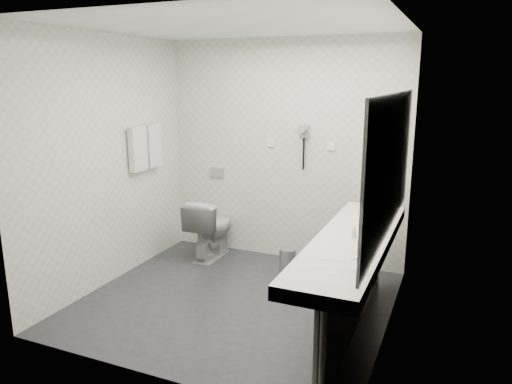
% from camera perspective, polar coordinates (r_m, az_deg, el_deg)
% --- Properties ---
extents(floor, '(2.80, 2.80, 0.00)m').
position_cam_1_polar(floor, '(4.71, -2.45, -12.74)').
color(floor, '#26272B').
rests_on(floor, ground).
extents(ceiling, '(2.80, 2.80, 0.00)m').
position_cam_1_polar(ceiling, '(4.25, -2.81, 19.10)').
color(ceiling, white).
rests_on(ceiling, wall_back).
extents(wall_back, '(2.80, 0.00, 2.80)m').
position_cam_1_polar(wall_back, '(5.49, 3.30, 4.73)').
color(wall_back, silver).
rests_on(wall_back, floor).
extents(wall_front, '(2.80, 0.00, 2.80)m').
position_cam_1_polar(wall_front, '(3.22, -12.71, -1.78)').
color(wall_front, silver).
rests_on(wall_front, floor).
extents(wall_left, '(0.00, 2.60, 2.60)m').
position_cam_1_polar(wall_left, '(5.07, -17.04, 3.43)').
color(wall_left, silver).
rests_on(wall_left, floor).
extents(wall_right, '(0.00, 2.60, 2.60)m').
position_cam_1_polar(wall_right, '(3.92, 16.13, 0.71)').
color(wall_right, silver).
rests_on(wall_right, floor).
extents(vanity_counter, '(0.55, 2.20, 0.10)m').
position_cam_1_polar(vanity_counter, '(3.90, 11.29, -5.99)').
color(vanity_counter, white).
rests_on(vanity_counter, floor).
extents(vanity_panel, '(0.03, 2.15, 0.75)m').
position_cam_1_polar(vanity_panel, '(4.05, 11.37, -11.71)').
color(vanity_panel, gray).
rests_on(vanity_panel, floor).
extents(vanity_post_near, '(0.06, 0.06, 0.75)m').
position_cam_1_polar(vanity_post_near, '(3.15, 7.72, -19.39)').
color(vanity_post_near, silver).
rests_on(vanity_post_near, floor).
extents(vanity_post_far, '(0.06, 0.06, 0.75)m').
position_cam_1_polar(vanity_post_far, '(4.99, 14.23, -6.94)').
color(vanity_post_far, silver).
rests_on(vanity_post_far, floor).
extents(mirror, '(0.02, 2.20, 1.05)m').
position_cam_1_polar(mirror, '(3.69, 15.70, 3.14)').
color(mirror, '#B2BCC6').
rests_on(mirror, wall_right).
extents(basin_near, '(0.40, 0.31, 0.05)m').
position_cam_1_polar(basin_near, '(3.29, 8.90, -8.93)').
color(basin_near, white).
rests_on(basin_near, vanity_counter).
extents(basin_far, '(0.40, 0.31, 0.05)m').
position_cam_1_polar(basin_far, '(4.49, 13.06, -2.99)').
color(basin_far, white).
rests_on(basin_far, vanity_counter).
extents(faucet_near, '(0.04, 0.04, 0.15)m').
position_cam_1_polar(faucet_near, '(3.22, 12.35, -7.87)').
color(faucet_near, silver).
rests_on(faucet_near, vanity_counter).
extents(faucet_far, '(0.04, 0.04, 0.15)m').
position_cam_1_polar(faucet_far, '(4.44, 15.59, -2.12)').
color(faucet_far, silver).
rests_on(faucet_far, vanity_counter).
extents(soap_bottle_a, '(0.06, 0.06, 0.10)m').
position_cam_1_polar(soap_bottle_a, '(3.91, 13.31, -4.49)').
color(soap_bottle_a, beige).
rests_on(soap_bottle_a, vanity_counter).
extents(soap_bottle_b, '(0.09, 0.09, 0.10)m').
position_cam_1_polar(soap_bottle_b, '(4.05, 12.76, -3.82)').
color(soap_bottle_b, beige).
rests_on(soap_bottle_b, vanity_counter).
extents(soap_bottle_c, '(0.04, 0.04, 0.10)m').
position_cam_1_polar(soap_bottle_c, '(3.86, 11.52, -4.59)').
color(soap_bottle_c, beige).
rests_on(soap_bottle_c, vanity_counter).
extents(glass_left, '(0.08, 0.08, 0.12)m').
position_cam_1_polar(glass_left, '(4.14, 14.51, -3.42)').
color(glass_left, silver).
rests_on(glass_left, vanity_counter).
extents(glass_right, '(0.07, 0.07, 0.10)m').
position_cam_1_polar(glass_right, '(4.12, 14.37, -3.61)').
color(glass_right, silver).
rests_on(glass_right, vanity_counter).
extents(toilet, '(0.40, 0.71, 0.71)m').
position_cam_1_polar(toilet, '(5.69, -5.37, -4.25)').
color(toilet, white).
rests_on(toilet, floor).
extents(flush_plate, '(0.18, 0.02, 0.12)m').
position_cam_1_polar(flush_plate, '(5.87, -4.62, 2.30)').
color(flush_plate, '#B2B5BA').
rests_on(flush_plate, wall_back).
extents(pedal_bin, '(0.20, 0.20, 0.26)m').
position_cam_1_polar(pedal_bin, '(5.31, 3.76, -8.17)').
color(pedal_bin, '#B2B5BA').
rests_on(pedal_bin, floor).
extents(bin_lid, '(0.18, 0.18, 0.02)m').
position_cam_1_polar(bin_lid, '(5.26, 3.79, -6.78)').
color(bin_lid, '#B2B5BA').
rests_on(bin_lid, pedal_bin).
extents(towel_rail, '(0.02, 0.62, 0.02)m').
position_cam_1_polar(towel_rail, '(5.43, -13.11, 7.49)').
color(towel_rail, silver).
rests_on(towel_rail, wall_left).
extents(towel_near, '(0.07, 0.24, 0.48)m').
position_cam_1_polar(towel_near, '(5.34, -13.78, 4.98)').
color(towel_near, silver).
rests_on(towel_near, towel_rail).
extents(towel_far, '(0.07, 0.24, 0.48)m').
position_cam_1_polar(towel_far, '(5.56, -12.06, 5.39)').
color(towel_far, silver).
rests_on(towel_far, towel_rail).
extents(dryer_cradle, '(0.10, 0.04, 0.14)m').
position_cam_1_polar(dryer_cradle, '(5.36, 5.76, 7.15)').
color(dryer_cradle, gray).
rests_on(dryer_cradle, wall_back).
extents(dryer_barrel, '(0.08, 0.14, 0.08)m').
position_cam_1_polar(dryer_barrel, '(5.29, 5.53, 7.40)').
color(dryer_barrel, gray).
rests_on(dryer_barrel, dryer_cradle).
extents(dryer_cord, '(0.02, 0.02, 0.35)m').
position_cam_1_polar(dryer_cord, '(5.37, 5.64, 4.49)').
color(dryer_cord, black).
rests_on(dryer_cord, dryer_cradle).
extents(switch_plate_a, '(0.09, 0.02, 0.09)m').
position_cam_1_polar(switch_plate_a, '(5.52, 1.80, 5.83)').
color(switch_plate_a, white).
rests_on(switch_plate_a, wall_back).
extents(switch_plate_b, '(0.09, 0.02, 0.09)m').
position_cam_1_polar(switch_plate_b, '(5.31, 8.88, 5.38)').
color(switch_plate_b, white).
rests_on(switch_plate_b, wall_back).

